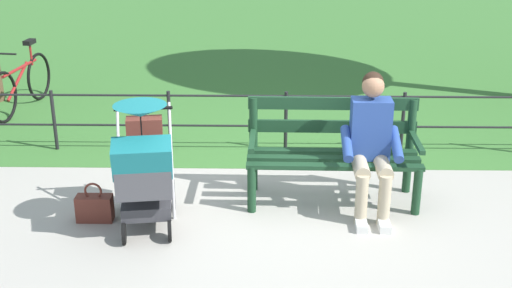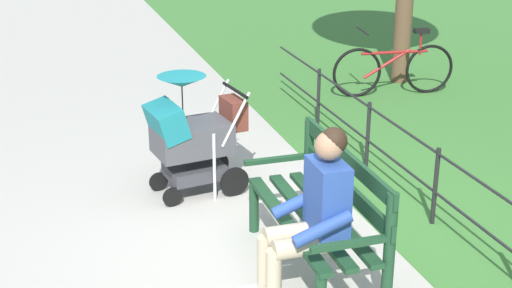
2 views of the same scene
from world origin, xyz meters
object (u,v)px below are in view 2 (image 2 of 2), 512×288
object	(u,v)px
park_bench	(324,207)
handbag	(192,160)
bicycle	(394,68)
person_on_bench	(312,211)
stroller	(191,134)

from	to	relation	value
park_bench	handbag	world-z (taller)	park_bench
handbag	park_bench	bearing A→B (deg)	-166.73
handbag	bicycle	size ratio (longest dim) A/B	0.22
park_bench	bicycle	distance (m)	4.68
person_on_bench	handbag	world-z (taller)	person_on_bench
person_on_bench	stroller	bearing A→B (deg)	11.26
park_bench	handbag	bearing A→B (deg)	13.27
person_on_bench	stroller	size ratio (longest dim) A/B	1.11
person_on_bench	handbag	bearing A→B (deg)	6.57
person_on_bench	handbag	xyz separation A→B (m)	(2.47, 0.28, -0.55)
person_on_bench	bicycle	world-z (taller)	person_on_bench
stroller	bicycle	distance (m)	3.93
park_bench	person_on_bench	world-z (taller)	person_on_bench
handbag	bicycle	xyz separation A→B (m)	(1.72, -3.13, 0.24)
park_bench	bicycle	bearing A→B (deg)	-34.15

